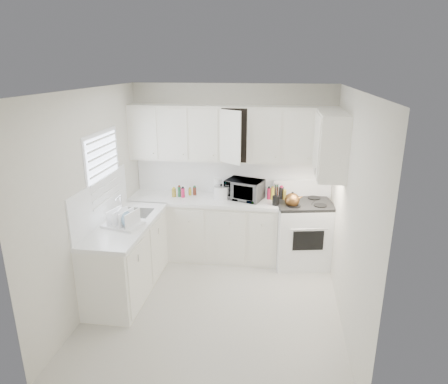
% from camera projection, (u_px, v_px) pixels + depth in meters
% --- Properties ---
extents(floor, '(3.20, 3.20, 0.00)m').
position_uv_depth(floor, '(216.00, 304.00, 4.99)').
color(floor, beige).
rests_on(floor, ground).
extents(ceiling, '(3.20, 3.20, 0.00)m').
position_uv_depth(ceiling, '(215.00, 90.00, 4.19)').
color(ceiling, white).
rests_on(ceiling, ground).
extents(wall_back, '(3.00, 0.00, 3.00)m').
position_uv_depth(wall_back, '(232.00, 171.00, 6.09)').
color(wall_back, silver).
rests_on(wall_back, ground).
extents(wall_front, '(3.00, 0.00, 3.00)m').
position_uv_depth(wall_front, '(182.00, 276.00, 3.08)').
color(wall_front, silver).
rests_on(wall_front, ground).
extents(wall_left, '(0.00, 3.20, 3.20)m').
position_uv_depth(wall_left, '(92.00, 200.00, 4.79)').
color(wall_left, silver).
rests_on(wall_left, ground).
extents(wall_right, '(0.00, 3.20, 3.20)m').
position_uv_depth(wall_right, '(350.00, 213.00, 4.38)').
color(wall_right, silver).
rests_on(wall_right, ground).
extents(window_blinds, '(0.06, 0.96, 1.06)m').
position_uv_depth(window_blinds, '(104.00, 173.00, 5.04)').
color(window_blinds, white).
rests_on(window_blinds, wall_left).
extents(lower_cabinets_back, '(2.22, 0.60, 0.90)m').
position_uv_depth(lower_cabinets_back, '(204.00, 229.00, 6.13)').
color(lower_cabinets_back, silver).
rests_on(lower_cabinets_back, floor).
extents(lower_cabinets_left, '(0.60, 1.60, 0.90)m').
position_uv_depth(lower_cabinets_left, '(128.00, 258.00, 5.20)').
color(lower_cabinets_left, silver).
rests_on(lower_cabinets_left, floor).
extents(countertop_back, '(2.24, 0.64, 0.05)m').
position_uv_depth(countertop_back, '(204.00, 200.00, 5.97)').
color(countertop_back, white).
rests_on(countertop_back, lower_cabinets_back).
extents(countertop_left, '(0.64, 1.62, 0.05)m').
position_uv_depth(countertop_left, '(126.00, 224.00, 5.05)').
color(countertop_left, white).
rests_on(countertop_left, lower_cabinets_left).
extents(backsplash_back, '(2.98, 0.02, 0.55)m').
position_uv_depth(backsplash_back, '(232.00, 176.00, 6.11)').
color(backsplash_back, white).
rests_on(backsplash_back, wall_back).
extents(backsplash_left, '(0.02, 1.60, 0.55)m').
position_uv_depth(backsplash_left, '(101.00, 201.00, 5.00)').
color(backsplash_left, white).
rests_on(backsplash_left, wall_left).
extents(upper_cabinets_back, '(3.00, 0.33, 0.80)m').
position_uv_depth(upper_cabinets_back, '(231.00, 161.00, 5.88)').
color(upper_cabinets_back, silver).
rests_on(upper_cabinets_back, wall_back).
extents(upper_cabinets_right, '(0.33, 0.90, 0.80)m').
position_uv_depth(upper_cabinets_right, '(328.00, 175.00, 5.12)').
color(upper_cabinets_right, silver).
rests_on(upper_cabinets_right, wall_right).
extents(sink, '(0.42, 0.38, 0.30)m').
position_uv_depth(sink, '(135.00, 204.00, 5.34)').
color(sink, gray).
rests_on(sink, countertop_left).
extents(stove, '(0.92, 0.80, 1.24)m').
position_uv_depth(stove, '(303.00, 225.00, 5.84)').
color(stove, white).
rests_on(stove, floor).
extents(tea_kettle, '(0.26, 0.22, 0.24)m').
position_uv_depth(tea_kettle, '(292.00, 199.00, 5.58)').
color(tea_kettle, '#945F28').
rests_on(tea_kettle, stove).
extents(frying_pan, '(0.36, 0.45, 0.04)m').
position_uv_depth(frying_pan, '(316.00, 199.00, 5.86)').
color(frying_pan, black).
rests_on(frying_pan, stove).
extents(microwave, '(0.59, 0.45, 0.36)m').
position_uv_depth(microwave, '(244.00, 187.00, 5.87)').
color(microwave, gray).
rests_on(microwave, countertop_back).
extents(rice_cooker, '(0.26, 0.26, 0.23)m').
position_uv_depth(rice_cooker, '(221.00, 191.00, 5.90)').
color(rice_cooker, white).
rests_on(rice_cooker, countertop_back).
extents(paper_towel, '(0.12, 0.12, 0.27)m').
position_uv_depth(paper_towel, '(218.00, 187.00, 6.02)').
color(paper_towel, white).
rests_on(paper_towel, countertop_back).
extents(utensil_crock, '(0.12, 0.12, 0.33)m').
position_uv_depth(utensil_crock, '(276.00, 194.00, 5.62)').
color(utensil_crock, black).
rests_on(utensil_crock, countertop_back).
extents(dish_rack, '(0.51, 0.43, 0.24)m').
position_uv_depth(dish_rack, '(123.00, 217.00, 4.89)').
color(dish_rack, white).
rests_on(dish_rack, countertop_left).
extents(spice_left_0, '(0.06, 0.06, 0.13)m').
position_uv_depth(spice_left_0, '(176.00, 190.00, 6.13)').
color(spice_left_0, olive).
rests_on(spice_left_0, countertop_back).
extents(spice_left_1, '(0.06, 0.06, 0.13)m').
position_uv_depth(spice_left_1, '(179.00, 192.00, 6.03)').
color(spice_left_1, '#216438').
rests_on(spice_left_1, countertop_back).
extents(spice_left_2, '(0.06, 0.06, 0.13)m').
position_uv_depth(spice_left_2, '(186.00, 190.00, 6.11)').
color(spice_left_2, '#D61C4F').
rests_on(spice_left_2, countertop_back).
extents(spice_left_3, '(0.06, 0.06, 0.13)m').
position_uv_depth(spice_left_3, '(189.00, 192.00, 6.01)').
color(spice_left_3, gold).
rests_on(spice_left_3, countertop_back).
extents(spice_left_4, '(0.06, 0.06, 0.13)m').
position_uv_depth(spice_left_4, '(195.00, 191.00, 6.09)').
color(spice_left_4, maroon).
rests_on(spice_left_4, countertop_back).
extents(sauce_right_0, '(0.06, 0.06, 0.19)m').
position_uv_depth(sauce_right_0, '(270.00, 191.00, 5.96)').
color(sauce_right_0, '#D61C4F').
rests_on(sauce_right_0, countertop_back).
extents(sauce_right_1, '(0.06, 0.06, 0.19)m').
position_uv_depth(sauce_right_1, '(273.00, 193.00, 5.90)').
color(sauce_right_1, gold).
rests_on(sauce_right_1, countertop_back).
extents(sauce_right_2, '(0.06, 0.06, 0.19)m').
position_uv_depth(sauce_right_2, '(277.00, 192.00, 5.95)').
color(sauce_right_2, maroon).
rests_on(sauce_right_2, countertop_back).
extents(sauce_right_3, '(0.06, 0.06, 0.19)m').
position_uv_depth(sauce_right_3, '(281.00, 193.00, 5.88)').
color(sauce_right_3, black).
rests_on(sauce_right_3, countertop_back).
extents(sauce_right_4, '(0.06, 0.06, 0.19)m').
position_uv_depth(sauce_right_4, '(284.00, 192.00, 5.93)').
color(sauce_right_4, olive).
rests_on(sauce_right_4, countertop_back).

